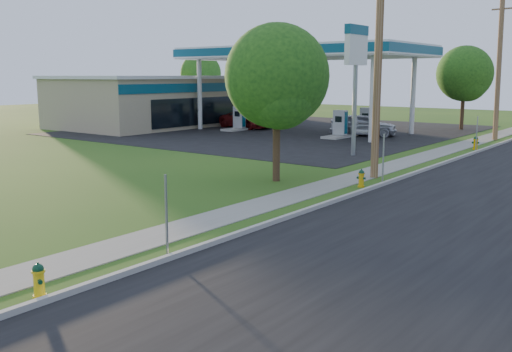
% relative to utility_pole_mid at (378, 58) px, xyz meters
% --- Properties ---
extents(road, '(8.00, 120.00, 0.02)m').
position_rel_utility_pole_mid_xyz_m(road, '(5.10, -7.00, -4.94)').
color(road, black).
rests_on(road, ground).
extents(curb, '(0.15, 120.00, 0.15)m').
position_rel_utility_pole_mid_xyz_m(curb, '(1.10, -7.00, -4.88)').
color(curb, '#AAA79D').
rests_on(curb, ground).
extents(sidewalk, '(1.50, 120.00, 0.03)m').
position_rel_utility_pole_mid_xyz_m(sidewalk, '(-0.65, -7.00, -4.94)').
color(sidewalk, gray).
rests_on(sidewalk, ground).
extents(forecourt, '(26.00, 28.00, 0.02)m').
position_rel_utility_pole_mid_xyz_m(forecourt, '(-15.40, 15.00, -4.94)').
color(forecourt, black).
rests_on(forecourt, ground).
extents(utility_pole_mid, '(1.40, 0.32, 9.80)m').
position_rel_utility_pole_mid_xyz_m(utility_pole_mid, '(0.00, 0.00, 0.00)').
color(utility_pole_mid, brown).
rests_on(utility_pole_mid, ground).
extents(utility_pole_far, '(1.40, 0.32, 9.50)m').
position_rel_utility_pole_mid_xyz_m(utility_pole_far, '(0.00, 18.00, -0.15)').
color(utility_pole_far, brown).
rests_on(utility_pole_far, ground).
extents(sign_post_near, '(0.05, 0.04, 2.00)m').
position_rel_utility_pole_mid_xyz_m(sign_post_near, '(0.85, -12.80, -3.95)').
color(sign_post_near, gray).
rests_on(sign_post_near, ground).
extents(sign_post_mid, '(0.05, 0.04, 2.00)m').
position_rel_utility_pole_mid_xyz_m(sign_post_mid, '(0.85, -1.00, -3.95)').
color(sign_post_mid, gray).
rests_on(sign_post_mid, ground).
extents(sign_post_far, '(0.05, 0.04, 2.00)m').
position_rel_utility_pole_mid_xyz_m(sign_post_far, '(0.85, 11.20, -3.95)').
color(sign_post_far, gray).
rests_on(sign_post_far, ground).
extents(gas_canopy, '(18.18, 9.18, 6.40)m').
position_rel_utility_pole_mid_xyz_m(gas_canopy, '(-13.40, 15.00, 0.94)').
color(gas_canopy, silver).
rests_on(gas_canopy, ground).
extents(fuel_pump_nw, '(1.20, 3.20, 1.90)m').
position_rel_utility_pole_mid_xyz_m(fuel_pump_nw, '(-17.90, 13.00, -4.23)').
color(fuel_pump_nw, '#AAA79D').
rests_on(fuel_pump_nw, ground).
extents(fuel_pump_ne, '(1.20, 3.20, 1.90)m').
position_rel_utility_pole_mid_xyz_m(fuel_pump_ne, '(-8.90, 13.00, -4.23)').
color(fuel_pump_ne, '#AAA79D').
rests_on(fuel_pump_ne, ground).
extents(fuel_pump_sw, '(1.20, 3.20, 1.90)m').
position_rel_utility_pole_mid_xyz_m(fuel_pump_sw, '(-17.90, 17.00, -4.23)').
color(fuel_pump_sw, '#AAA79D').
rests_on(fuel_pump_sw, ground).
extents(fuel_pump_se, '(1.20, 3.20, 1.90)m').
position_rel_utility_pole_mid_xyz_m(fuel_pump_se, '(-8.90, 17.00, -4.23)').
color(fuel_pump_se, '#AAA79D').
rests_on(fuel_pump_se, ground).
extents(convenience_store, '(10.40, 22.40, 4.25)m').
position_rel_utility_pole_mid_xyz_m(convenience_store, '(-26.38, 15.00, -2.82)').
color(convenience_store, tan).
rests_on(convenience_store, ground).
extents(price_pylon, '(0.34, 2.04, 6.85)m').
position_rel_utility_pole_mid_xyz_m(price_pylon, '(-3.90, 5.50, 0.48)').
color(price_pylon, gray).
rests_on(price_pylon, ground).
extents(tree_verge, '(4.18, 4.18, 6.33)m').
position_rel_utility_pole_mid_xyz_m(tree_verge, '(-2.76, -3.20, -0.88)').
color(tree_verge, '#382A19').
rests_on(tree_verge, ground).
extents(tree_lot, '(4.35, 4.35, 6.59)m').
position_rel_utility_pole_mid_xyz_m(tree_lot, '(-4.08, 24.18, -0.71)').
color(tree_lot, '#382A19').
rests_on(tree_lot, ground).
extents(tree_back, '(4.41, 4.41, 6.68)m').
position_rel_utility_pole_mid_xyz_m(tree_back, '(-32.34, 24.22, -0.65)').
color(tree_back, '#382A19').
rests_on(tree_back, ground).
extents(hydrant_near, '(0.37, 0.33, 0.72)m').
position_rel_utility_pole_mid_xyz_m(hydrant_near, '(0.71, -16.08, -4.60)').
color(hydrant_near, yellow).
rests_on(hydrant_near, ground).
extents(hydrant_mid, '(0.37, 0.33, 0.71)m').
position_rel_utility_pole_mid_xyz_m(hydrant_mid, '(0.52, -2.19, -4.61)').
color(hydrant_mid, gold).
rests_on(hydrant_mid, ground).
extents(hydrant_far, '(0.42, 0.37, 0.81)m').
position_rel_utility_pole_mid_xyz_m(hydrant_far, '(0.55, 12.11, -4.56)').
color(hydrant_far, '#E7A900').
rests_on(hydrant_far, ground).
extents(car_red, '(5.29, 3.10, 1.38)m').
position_rel_utility_pole_mid_xyz_m(car_red, '(-18.48, 14.71, -4.26)').
color(car_red, maroon).
rests_on(car_red, ground).
extents(car_silver, '(5.02, 3.60, 1.59)m').
position_rel_utility_pole_mid_xyz_m(car_silver, '(-8.13, 14.97, -4.16)').
color(car_silver, silver).
rests_on(car_silver, ground).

